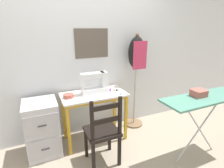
# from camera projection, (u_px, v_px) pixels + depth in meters

# --- Properties ---
(ground_plane) EXTENTS (14.00, 14.00, 0.00)m
(ground_plane) POSITION_uv_depth(u_px,v_px,m) (101.00, 147.00, 2.58)
(ground_plane) COLOR tan
(wall_back) EXTENTS (10.00, 0.07, 2.55)m
(wall_back) POSITION_uv_depth(u_px,v_px,m) (86.00, 56.00, 2.66)
(wall_back) COLOR silver
(wall_back) RESTS_ON ground_plane
(sewing_table) EXTENTS (0.94, 0.49, 0.76)m
(sewing_table) POSITION_uv_depth(u_px,v_px,m) (94.00, 101.00, 2.58)
(sewing_table) COLOR silver
(sewing_table) RESTS_ON ground_plane
(sewing_machine) EXTENTS (0.40, 0.16, 0.33)m
(sewing_machine) POSITION_uv_depth(u_px,v_px,m) (96.00, 83.00, 2.55)
(sewing_machine) COLOR white
(sewing_machine) RESTS_ON sewing_table
(fabric_bowl) EXTENTS (0.14, 0.14, 0.05)m
(fabric_bowl) POSITION_uv_depth(u_px,v_px,m) (68.00, 96.00, 2.40)
(fabric_bowl) COLOR #B25647
(fabric_bowl) RESTS_ON sewing_table
(scissors) EXTENTS (0.10, 0.12, 0.01)m
(scissors) POSITION_uv_depth(u_px,v_px,m) (121.00, 93.00, 2.56)
(scissors) COLOR silver
(scissors) RESTS_ON sewing_table
(thread_spool_near_machine) EXTENTS (0.04, 0.04, 0.04)m
(thread_spool_near_machine) POSITION_uv_depth(u_px,v_px,m) (110.00, 90.00, 2.64)
(thread_spool_near_machine) COLOR purple
(thread_spool_near_machine) RESTS_ON sewing_table
(thread_spool_mid_table) EXTENTS (0.03, 0.03, 0.04)m
(thread_spool_mid_table) POSITION_uv_depth(u_px,v_px,m) (114.00, 90.00, 2.64)
(thread_spool_mid_table) COLOR silver
(thread_spool_mid_table) RESTS_ON sewing_table
(thread_spool_far_edge) EXTENTS (0.03, 0.03, 0.04)m
(thread_spool_far_edge) POSITION_uv_depth(u_px,v_px,m) (117.00, 90.00, 2.66)
(thread_spool_far_edge) COLOR black
(thread_spool_far_edge) RESTS_ON sewing_table
(wooden_chair) EXTENTS (0.40, 0.38, 0.95)m
(wooden_chair) POSITION_uv_depth(u_px,v_px,m) (103.00, 132.00, 2.16)
(wooden_chair) COLOR black
(wooden_chair) RESTS_ON ground_plane
(filing_cabinet) EXTENTS (0.43, 0.48, 0.77)m
(filing_cabinet) POSITION_uv_depth(u_px,v_px,m) (43.00, 128.00, 2.37)
(filing_cabinet) COLOR #B7B7BC
(filing_cabinet) RESTS_ON ground_plane
(dress_form) EXTENTS (0.32, 0.32, 1.60)m
(dress_form) POSITION_uv_depth(u_px,v_px,m) (136.00, 61.00, 2.84)
(dress_form) COLOR #846647
(dress_form) RESTS_ON ground_plane
(ironing_board) EXTENTS (1.14, 0.37, 0.88)m
(ironing_board) POSITION_uv_depth(u_px,v_px,m) (204.00, 100.00, 2.15)
(ironing_board) COLOR #518E7A
(ironing_board) RESTS_ON ground_plane
(storage_box) EXTENTS (0.17, 0.15, 0.08)m
(storage_box) POSITION_uv_depth(u_px,v_px,m) (199.00, 93.00, 2.14)
(storage_box) COLOR #AD564C
(storage_box) RESTS_ON ironing_board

